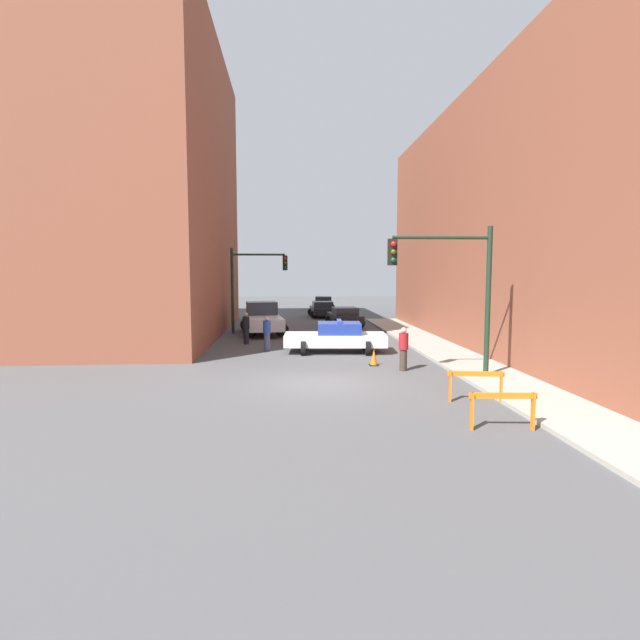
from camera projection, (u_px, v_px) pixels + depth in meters
name	position (u px, v px, depth m)	size (l,w,h in m)	color
ground_plane	(320.00, 384.00, 16.77)	(120.00, 120.00, 0.00)	#4C4C4F
sidewalk_right	(500.00, 379.00, 17.17)	(2.40, 44.00, 0.12)	#9E998E
building_corner_left	(99.00, 188.00, 29.05)	(14.00, 20.00, 17.25)	brown
building_right	(576.00, 223.00, 25.00)	(12.00, 28.00, 12.38)	brown
traffic_light_near	(456.00, 278.00, 17.21)	(3.64, 0.35, 5.20)	black
traffic_light_far	(250.00, 278.00, 30.23)	(3.44, 0.35, 5.20)	black
police_car	(336.00, 337.00, 23.26)	(4.82, 2.57, 1.52)	white
white_truck	(263.00, 319.00, 30.49)	(3.10, 5.62, 1.90)	silver
parked_car_near	(345.00, 316.00, 34.73)	(2.53, 4.44, 1.31)	black
parked_car_mid	(322.00, 309.00, 41.59)	(2.37, 4.35, 1.31)	black
parked_car_far	(323.00, 303.00, 50.12)	(2.42, 4.39, 1.31)	#474C51
pedestrian_crossing	(267.00, 333.00, 23.70)	(0.45, 0.45, 1.66)	#474C66
pedestrian_corner	(246.00, 328.00, 25.87)	(0.39, 0.39, 1.66)	black
pedestrian_sidewalk	(403.00, 348.00, 18.91)	(0.51, 0.51, 1.66)	#382D23
barrier_front	(503.00, 405.00, 11.79)	(1.60, 0.29, 0.90)	orange
barrier_mid	(476.00, 381.00, 14.33)	(1.59, 0.38, 0.90)	orange
traffic_cone	(374.00, 358.00, 20.01)	(0.36, 0.36, 0.66)	black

